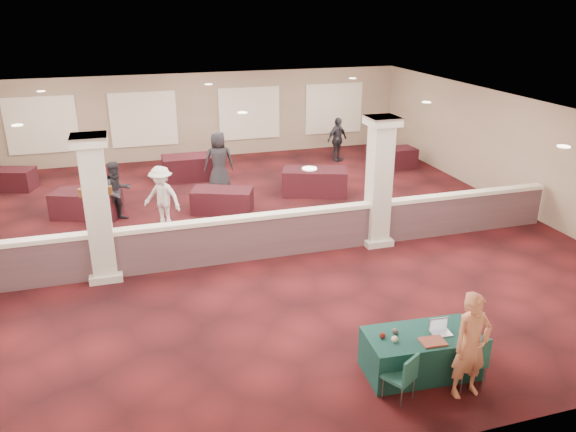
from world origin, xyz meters
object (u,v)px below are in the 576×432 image
object	(u,v)px
conf_chair_side	(404,374)
attendee_a	(117,192)
conf_chair_main	(471,358)
far_table_back_center	(193,167)
far_table_back_right	(392,158)
far_table_front_left	(87,204)
attendee_b	(162,197)
attendee_d	(219,161)
far_table_front_center	(222,201)
near_table	(421,353)
far_table_front_right	(315,182)
attendee_c	(337,140)
far_table_back_left	(8,179)
woman	(471,346)

from	to	relation	value
conf_chair_side	attendee_a	xyz separation A→B (m)	(-3.95, 9.03, 0.36)
conf_chair_main	attendee_a	bearing A→B (deg)	120.45
far_table_back_center	far_table_back_right	size ratio (longest dim) A/B	1.15
far_table_front_left	conf_chair_main	bearing A→B (deg)	-58.24
conf_chair_main	far_table_back_center	bearing A→B (deg)	103.04
attendee_b	far_table_back_right	bearing A→B (deg)	60.71
conf_chair_main	far_table_back_center	size ratio (longest dim) A/B	0.47
far_table_back_center	attendee_d	world-z (taller)	attendee_d
conf_chair_side	attendee_a	size ratio (longest dim) A/B	0.48
far_table_front_center	near_table	bearing A→B (deg)	-78.20
far_table_front_right	attendee_d	distance (m)	3.10
far_table_back_right	attendee_a	size ratio (longest dim) A/B	1.02
attendee_b	attendee_d	xyz separation A→B (m)	(2.02, 2.69, 0.10)
attendee_c	attendee_d	size ratio (longest dim) A/B	0.87
far_table_front_center	far_table_back_right	distance (m)	7.29
attendee_a	far_table_back_left	bearing A→B (deg)	103.58
far_table_back_center	far_table_back_right	distance (m)	7.15
far_table_front_left	far_table_front_right	world-z (taller)	far_table_front_right
far_table_back_right	attendee_c	xyz separation A→B (m)	(-1.59, 1.37, 0.48)
far_table_front_right	attendee_b	xyz separation A→B (m)	(-4.79, -1.42, 0.44)
attendee_c	attendee_d	distance (m)	5.30
far_table_front_right	far_table_back_center	xyz separation A→B (m)	(-3.44, 2.73, -0.00)
attendee_b	attendee_d	size ratio (longest dim) A/B	0.89
near_table	woman	size ratio (longest dim) A/B	1.06
woman	far_table_back_center	bearing A→B (deg)	98.30
near_table	far_table_back_right	world-z (taller)	near_table
near_table	conf_chair_side	size ratio (longest dim) A/B	2.26
conf_chair_main	far_table_back_left	size ratio (longest dim) A/B	0.56
near_table	far_table_front_center	distance (m)	8.46
near_table	woman	bearing A→B (deg)	-56.06
far_table_back_left	conf_chair_side	bearing A→B (deg)	-60.39
far_table_front_center	far_table_back_left	xyz separation A→B (m)	(-6.22, 4.05, -0.01)
far_table_back_center	conf_chair_main	bearing A→B (deg)	-78.01
far_table_front_right	far_table_back_center	world-z (taller)	far_table_front_right
far_table_front_center	attendee_d	world-z (taller)	attendee_d
attendee_a	attendee_d	xyz separation A→B (m)	(3.14, 1.84, 0.11)
near_table	conf_chair_side	bearing A→B (deg)	-133.63
conf_chair_side	attendee_a	bearing A→B (deg)	83.61
far_table_back_left	attendee_d	bearing A→B (deg)	-17.29
woman	far_table_front_left	world-z (taller)	woman
far_table_front_center	attendee_b	world-z (taller)	attendee_b
far_table_front_left	far_table_front_center	bearing A→B (deg)	-11.76
conf_chair_main	woman	world-z (taller)	woman
conf_chair_side	attendee_d	size ratio (longest dim) A/B	0.43
far_table_back_right	conf_chair_main	bearing A→B (deg)	-111.08
far_table_front_right	far_table_back_left	distance (m)	9.86
far_table_back_center	far_table_front_left	bearing A→B (deg)	-140.98
far_table_front_left	far_table_back_right	size ratio (longest dim) A/B	1.06
attendee_b	attendee_d	distance (m)	3.36
woman	far_table_front_right	xyz separation A→B (m)	(0.94, 9.74, -0.47)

